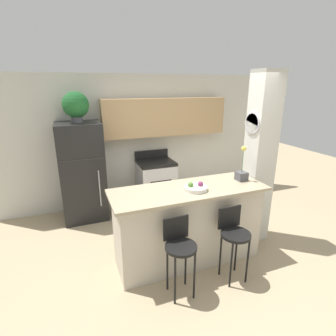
{
  "coord_description": "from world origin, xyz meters",
  "views": [
    {
      "loc": [
        -1.39,
        -2.85,
        2.34
      ],
      "look_at": [
        0.0,
        0.76,
        1.11
      ],
      "focal_mm": 28.0,
      "sensor_mm": 36.0,
      "label": 1
    }
  ],
  "objects": [
    {
      "name": "ground_plane",
      "position": [
        0.0,
        0.0,
        0.0
      ],
      "size": [
        14.0,
        14.0,
        0.0
      ],
      "primitive_type": "plane",
      "color": "tan"
    },
    {
      "name": "trash_bin",
      "position": [
        -0.63,
        1.57,
        0.19
      ],
      "size": [
        0.28,
        0.28,
        0.38
      ],
      "color": "black",
      "rests_on": "ground_plane"
    },
    {
      "name": "stove_range",
      "position": [
        0.16,
        1.87,
        0.46
      ],
      "size": [
        0.7,
        0.61,
        1.07
      ],
      "color": "silver",
      "rests_on": "ground_plane"
    },
    {
      "name": "fruit_bowl",
      "position": [
        0.06,
        -0.08,
        1.09
      ],
      "size": [
        0.3,
        0.3,
        0.11
      ],
      "color": "silver",
      "rests_on": "counter_bar"
    },
    {
      "name": "potted_plant_on_fridge",
      "position": [
        -1.23,
        1.81,
        2.02
      ],
      "size": [
        0.43,
        0.43,
        0.51
      ],
      "color": "#4C4C51",
      "rests_on": "refrigerator"
    },
    {
      "name": "wall_back",
      "position": [
        0.17,
        2.14,
        1.46
      ],
      "size": [
        5.6,
        0.38,
        2.55
      ],
      "color": "silver",
      "rests_on": "ground_plane"
    },
    {
      "name": "pillar_right",
      "position": [
        1.22,
        0.15,
        1.28
      ],
      "size": [
        0.38,
        0.32,
        2.55
      ],
      "color": "silver",
      "rests_on": "ground_plane"
    },
    {
      "name": "bar_stool_right",
      "position": [
        0.36,
        -0.53,
        0.61
      ],
      "size": [
        0.36,
        0.36,
        0.93
      ],
      "color": "black",
      "rests_on": "ground_plane"
    },
    {
      "name": "counter_bar",
      "position": [
        0.0,
        0.0,
        0.54
      ],
      "size": [
        2.06,
        0.73,
        1.06
      ],
      "color": "beige",
      "rests_on": "ground_plane"
    },
    {
      "name": "orchid_vase",
      "position": [
        0.82,
        0.02,
        1.17
      ],
      "size": [
        0.14,
        0.14,
        0.49
      ],
      "color": "#4C4C51",
      "rests_on": "counter_bar"
    },
    {
      "name": "refrigerator",
      "position": [
        -1.23,
        1.81,
        0.87
      ],
      "size": [
        0.75,
        0.71,
        1.74
      ],
      "color": "black",
      "rests_on": "ground_plane"
    },
    {
      "name": "bar_stool_left",
      "position": [
        -0.36,
        -0.53,
        0.61
      ],
      "size": [
        0.36,
        0.36,
        0.93
      ],
      "color": "black",
      "rests_on": "ground_plane"
    }
  ]
}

